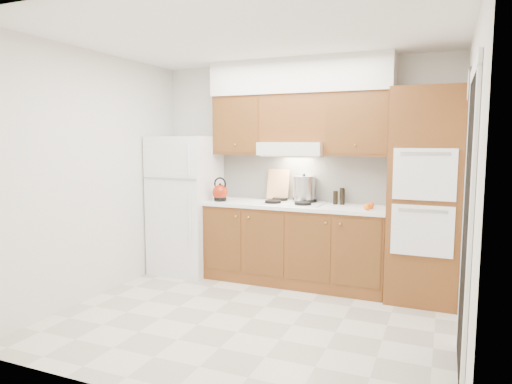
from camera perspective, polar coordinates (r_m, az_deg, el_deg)
floor at (r=4.47m, az=-0.49°, el=-15.52°), size 3.60×3.60×0.00m
ceiling at (r=4.24m, az=-0.53°, el=19.06°), size 3.60×3.60×0.00m
wall_back at (r=5.57m, az=5.63°, el=2.62°), size 3.60×0.02×2.60m
wall_left at (r=5.14m, az=-19.26°, el=1.95°), size 0.02×3.00×2.60m
wall_right at (r=3.83m, az=25.08°, el=0.20°), size 0.02×3.00×2.60m
fridge at (r=5.87m, az=-8.72°, el=-1.54°), size 0.75×0.72×1.72m
base_cabinets at (r=5.40m, az=4.83°, el=-6.62°), size 2.11×0.60×0.90m
countertop at (r=5.30m, az=4.84°, el=-1.70°), size 2.13×0.62×0.04m
backsplash at (r=5.55m, az=5.82°, el=1.78°), size 2.11×0.03×0.56m
oven_cabinet at (r=5.02m, az=20.37°, el=-0.50°), size 0.70×0.65×2.20m
upper_cab_left at (r=5.66m, az=-1.82°, el=8.29°), size 0.63×0.33×0.70m
upper_cab_right at (r=5.22m, az=12.74°, el=8.26°), size 0.73×0.33×0.70m
range_hood at (r=5.35m, az=4.68°, el=5.42°), size 0.75×0.45×0.15m
upper_cab_over_hood at (r=5.41m, az=4.92°, el=9.14°), size 0.75×0.33×0.55m
soffit at (r=5.42m, az=5.44°, el=14.17°), size 2.13×0.36×0.40m
cooktop at (r=5.34m, az=4.40°, el=-1.36°), size 0.74×0.50×0.01m
doorway at (r=3.52m, az=24.89°, el=-4.44°), size 0.02×0.90×2.10m
wall_clock at (r=4.38m, az=25.17°, el=12.08°), size 0.02×0.30×0.30m
kettle at (r=5.52m, az=-4.50°, el=-0.06°), size 0.25×0.25×0.19m
cutting_board at (r=5.57m, az=2.80°, el=1.00°), size 0.27×0.10×0.36m
stock_pot at (r=5.41m, az=5.99°, el=0.46°), size 0.30×0.30×0.28m
condiment_a at (r=5.35m, az=10.70°, el=-0.48°), size 0.06×0.06×0.19m
condiment_b at (r=5.31m, az=10.73°, el=-0.57°), size 0.07×0.07×0.18m
condiment_c at (r=5.31m, az=9.90°, el=-0.70°), size 0.07×0.07×0.16m
orange_near at (r=4.95m, az=13.72°, el=-1.80°), size 0.09×0.09×0.07m
orange_far at (r=5.06m, az=14.16°, el=-1.65°), size 0.09×0.09×0.07m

